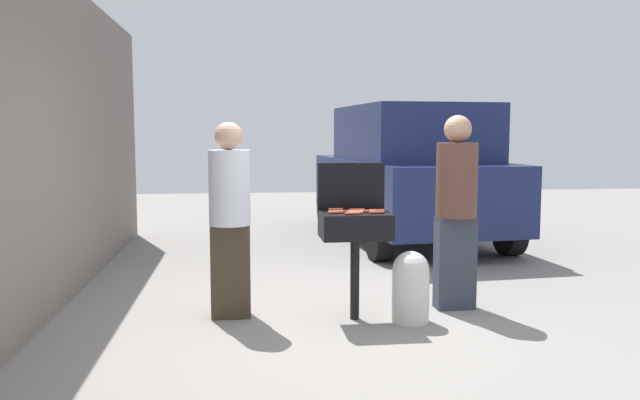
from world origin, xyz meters
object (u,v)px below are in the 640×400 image
Objects in this scene: hot_dog_8 at (335,210)px; hot_dog_7 at (352,211)px; hot_dog_0 at (355,213)px; hot_dog_10 at (355,212)px; parked_minivan at (408,173)px; propane_tank at (411,285)px; hot_dog_3 at (368,211)px; bbq_grill at (355,229)px; person_left at (230,213)px; hot_dog_9 at (352,213)px; hot_dog_1 at (377,211)px; hot_dog_2 at (357,210)px; hot_dog_4 at (335,212)px; person_right at (456,205)px; hot_dog_5 at (337,211)px; hot_dog_6 at (377,212)px.

hot_dog_7 is at bearing -48.87° from hot_dog_8.
hot_dog_0 is 0.05m from hot_dog_10.
hot_dog_0 is at bearing 64.58° from parked_minivan.
hot_dog_7 and hot_dog_10 have the same top height.
hot_dog_10 is at bearing -75.20° from hot_dog_7.
hot_dog_7 is 0.21× the size of propane_tank.
propane_tank is (0.36, -0.12, -0.63)m from hot_dog_3.
bbq_grill is 0.17m from hot_dog_10.
hot_dog_7 reaches higher than propane_tank.
person_left is at bearing 164.36° from hot_dog_0.
hot_dog_9 and hot_dog_10 have the same top height.
bbq_grill is at bearing -173.01° from hot_dog_1.
hot_dog_3 is at bearing -153.42° from hot_dog_1.
hot_dog_0 is 1.00× the size of hot_dog_2.
hot_dog_3 and hot_dog_4 have the same top height.
hot_dog_4 is 1.00× the size of hot_dog_10.
person_right is (1.03, 0.39, 0.02)m from hot_dog_9.
person_left is at bearing 174.54° from hot_dog_2.
hot_dog_1 is 0.31m from hot_dog_9.
hot_dog_10 is 1.09m from person_left.
parked_minivan is (1.33, 4.02, 0.07)m from hot_dog_1.
hot_dog_4 is at bearing 179.38° from hot_dog_10.
hot_dog_9 is (-0.16, -0.14, 0.00)m from hot_dog_3.
hot_dog_7 is (-0.22, -0.03, 0.00)m from hot_dog_1.
hot_dog_1 is at bearing 6.80° from hot_dog_7.
person_right is at bearing 13.36° from hot_dog_7.
parked_minivan is at bearing 69.31° from bbq_grill.
hot_dog_3 and hot_dog_5 have the same top height.
hot_dog_2 is (0.05, 0.19, 0.00)m from hot_dog_0.
hot_dog_1 reaches higher than propane_tank.
hot_dog_9 is 0.07× the size of person_right.
hot_dog_4 and hot_dog_7 have the same top height.
hot_dog_3 is at bearing 6.35° from person_left.
bbq_grill is 0.19m from hot_dog_3.
hot_dog_0 is 0.25m from hot_dog_1.
person_left is at bearing 164.65° from hot_dog_4.
hot_dog_6 is 1.00× the size of hot_dog_9.
hot_dog_0 is 1.00× the size of hot_dog_6.
hot_dog_10 is 0.79m from propane_tank.
hot_dog_8 is at bearing -3.05° from person_right.
hot_dog_1 is at bearing -18.47° from hot_dog_8.
hot_dog_2 is 1.00× the size of hot_dog_7.
hot_dog_3 is 0.73m from propane_tank.
hot_dog_10 is (-0.12, -0.04, 0.00)m from hot_dog_3.
hot_dog_4 is at bearing -173.21° from hot_dog_3.
hot_dog_5 is at bearing 162.41° from hot_dog_6.
hot_dog_0 and hot_dog_5 have the same top height.
parked_minivan reaches higher than person_right.
hot_dog_8 is (-0.13, 0.24, 0.00)m from hot_dog_0.
hot_dog_1 and hot_dog_8 have the same top height.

